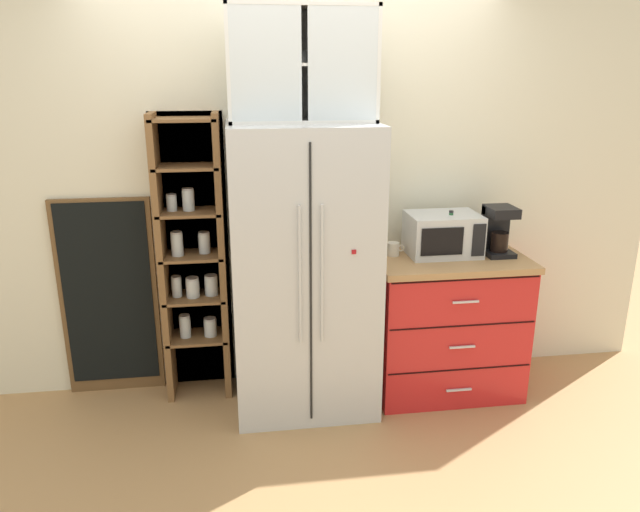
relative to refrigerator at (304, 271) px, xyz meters
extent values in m
plane|color=tan|center=(0.00, -0.01, -0.87)|extent=(10.57, 10.57, 0.00)
cube|color=silver|center=(0.00, 0.39, 0.40)|extent=(4.89, 0.10, 2.55)
cube|color=silver|center=(0.00, 0.00, 0.00)|extent=(0.85, 0.67, 1.74)
cube|color=black|center=(0.00, -0.34, 0.00)|extent=(0.01, 0.01, 1.60)
cylinder|color=silver|center=(-0.06, -0.35, 0.09)|extent=(0.02, 0.02, 0.78)
cylinder|color=silver|center=(0.06, -0.35, 0.09)|extent=(0.02, 0.02, 0.78)
cube|color=#A8161C|center=(0.24, -0.34, 0.21)|extent=(0.02, 0.01, 0.02)
cube|color=brown|center=(-0.66, 0.36, 0.02)|extent=(0.44, 0.04, 1.79)
cube|color=brown|center=(-0.85, 0.21, 0.02)|extent=(0.04, 0.26, 1.79)
cube|color=brown|center=(-0.48, 0.21, 0.02)|extent=(0.04, 0.26, 1.79)
cube|color=brown|center=(-0.66, 0.21, -0.49)|extent=(0.38, 0.26, 0.02)
cylinder|color=silver|center=(-0.74, 0.20, -0.41)|extent=(0.07, 0.07, 0.14)
cylinder|color=#B77A38|center=(-0.74, 0.20, -0.43)|extent=(0.06, 0.06, 0.09)
cylinder|color=#B2B2B7|center=(-0.74, 0.20, -0.33)|extent=(0.07, 0.07, 0.01)
cylinder|color=silver|center=(-0.58, 0.20, -0.42)|extent=(0.08, 0.08, 0.11)
cylinder|color=white|center=(-0.58, 0.20, -0.44)|extent=(0.07, 0.07, 0.07)
cylinder|color=#B2B2B7|center=(-0.58, 0.20, -0.36)|extent=(0.08, 0.08, 0.01)
cube|color=brown|center=(-0.66, 0.21, -0.21)|extent=(0.38, 0.26, 0.02)
cylinder|color=silver|center=(-0.77, 0.21, -0.14)|extent=(0.06, 0.06, 0.12)
cylinder|color=#382316|center=(-0.77, 0.21, -0.16)|extent=(0.05, 0.05, 0.08)
cylinder|color=#B2B2B7|center=(-0.77, 0.21, -0.08)|extent=(0.06, 0.06, 0.01)
cylinder|color=silver|center=(-0.67, 0.19, -0.15)|extent=(0.08, 0.08, 0.12)
cylinder|color=#CCB78C|center=(-0.67, 0.19, -0.16)|extent=(0.07, 0.07, 0.08)
cylinder|color=#B2B2B7|center=(-0.67, 0.19, -0.08)|extent=(0.08, 0.08, 0.01)
cylinder|color=silver|center=(-0.56, 0.21, -0.15)|extent=(0.08, 0.08, 0.12)
cylinder|color=brown|center=(-0.56, 0.21, -0.16)|extent=(0.07, 0.07, 0.08)
cylinder|color=#B2B2B7|center=(-0.56, 0.21, -0.08)|extent=(0.08, 0.08, 0.01)
cube|color=brown|center=(-0.66, 0.21, 0.06)|extent=(0.38, 0.26, 0.02)
cylinder|color=silver|center=(-0.75, 0.19, 0.14)|extent=(0.07, 0.07, 0.14)
cylinder|color=#E0C67F|center=(-0.75, 0.19, 0.12)|extent=(0.06, 0.06, 0.09)
cylinder|color=#B2B2B7|center=(-0.75, 0.19, 0.21)|extent=(0.07, 0.07, 0.01)
cylinder|color=silver|center=(-0.59, 0.23, 0.13)|extent=(0.07, 0.07, 0.12)
cylinder|color=#2D2D2D|center=(-0.59, 0.23, 0.11)|extent=(0.06, 0.06, 0.08)
cylinder|color=#B2B2B7|center=(-0.59, 0.23, 0.20)|extent=(0.07, 0.07, 0.01)
cube|color=brown|center=(-0.66, 0.21, 0.33)|extent=(0.38, 0.26, 0.02)
cylinder|color=silver|center=(-0.77, 0.22, 0.39)|extent=(0.06, 0.06, 0.09)
cylinder|color=white|center=(-0.77, 0.22, 0.37)|extent=(0.05, 0.05, 0.06)
cylinder|color=#B2B2B7|center=(-0.77, 0.22, 0.44)|extent=(0.06, 0.06, 0.01)
cylinder|color=silver|center=(-0.67, 0.21, 0.40)|extent=(0.07, 0.07, 0.12)
cylinder|color=beige|center=(-0.67, 0.21, 0.39)|extent=(0.06, 0.06, 0.08)
cylinder|color=#B2B2B7|center=(-0.67, 0.21, 0.47)|extent=(0.07, 0.07, 0.01)
cube|color=brown|center=(-0.66, 0.21, 0.61)|extent=(0.38, 0.26, 0.02)
cube|color=brown|center=(-0.66, 0.21, 0.88)|extent=(0.38, 0.26, 0.02)
cube|color=red|center=(0.92, 0.04, -0.44)|extent=(0.92, 0.60, 0.87)
cube|color=tan|center=(0.92, 0.04, 0.02)|extent=(0.95, 0.63, 0.04)
cube|color=black|center=(0.92, -0.27, -0.59)|extent=(0.90, 0.00, 0.01)
cube|color=silver|center=(0.92, -0.28, -0.73)|extent=(0.16, 0.01, 0.01)
cube|color=black|center=(0.92, -0.27, -0.30)|extent=(0.90, 0.00, 0.01)
cube|color=silver|center=(0.92, -0.28, -0.44)|extent=(0.16, 0.01, 0.01)
cube|color=black|center=(0.92, -0.27, -0.01)|extent=(0.90, 0.00, 0.01)
cube|color=silver|center=(0.92, -0.28, -0.15)|extent=(0.16, 0.01, 0.01)
cube|color=silver|center=(0.89, 0.09, 0.17)|extent=(0.44, 0.32, 0.26)
cube|color=black|center=(0.83, -0.08, 0.17)|extent=(0.26, 0.01, 0.17)
cube|color=black|center=(1.06, -0.08, 0.17)|extent=(0.08, 0.01, 0.20)
cube|color=black|center=(1.23, 0.02, 0.05)|extent=(0.17, 0.20, 0.03)
cube|color=black|center=(1.23, 0.09, 0.19)|extent=(0.17, 0.06, 0.30)
cube|color=black|center=(1.23, 0.02, 0.32)|extent=(0.17, 0.20, 0.06)
cylinder|color=black|center=(1.23, 0.01, 0.13)|extent=(0.11, 0.11, 0.12)
cylinder|color=silver|center=(0.58, 0.10, 0.08)|extent=(0.08, 0.08, 0.08)
torus|color=silver|center=(0.63, 0.10, 0.08)|extent=(0.05, 0.01, 0.05)
cylinder|color=red|center=(0.92, -0.02, 0.09)|extent=(0.08, 0.08, 0.10)
torus|color=red|center=(0.98, -0.02, 0.09)|extent=(0.05, 0.01, 0.05)
cylinder|color=#285B33|center=(0.92, 0.05, 0.14)|extent=(0.07, 0.07, 0.21)
cone|color=#285B33|center=(0.92, 0.05, 0.25)|extent=(0.07, 0.07, 0.04)
cylinder|color=#285B33|center=(0.92, 0.05, 0.28)|extent=(0.03, 0.03, 0.07)
cylinder|color=black|center=(0.92, 0.05, 0.32)|extent=(0.03, 0.03, 0.01)
cylinder|color=brown|center=(0.92, 0.12, 0.12)|extent=(0.06, 0.06, 0.16)
cone|color=brown|center=(0.92, 0.12, 0.21)|extent=(0.06, 0.06, 0.04)
cylinder|color=brown|center=(0.92, 0.12, 0.24)|extent=(0.02, 0.02, 0.07)
cylinder|color=black|center=(0.92, 0.12, 0.28)|extent=(0.03, 0.03, 0.01)
cube|color=silver|center=(0.00, 0.17, 1.18)|extent=(0.81, 0.02, 0.61)
cube|color=silver|center=(0.00, 0.02, 1.48)|extent=(0.81, 0.32, 0.02)
cube|color=silver|center=(0.00, 0.02, 0.88)|extent=(0.81, 0.32, 0.02)
cube|color=silver|center=(-0.40, 0.02, 1.18)|extent=(0.02, 0.32, 0.61)
cube|color=silver|center=(0.40, 0.02, 1.18)|extent=(0.02, 0.32, 0.61)
cube|color=silver|center=(0.00, 0.02, 1.18)|extent=(0.78, 0.30, 0.02)
cube|color=silver|center=(-0.20, -0.13, 1.18)|extent=(0.37, 0.01, 0.57)
cube|color=silver|center=(0.20, -0.13, 1.18)|extent=(0.37, 0.01, 0.57)
cylinder|color=silver|center=(-0.28, 0.02, 0.89)|extent=(0.05, 0.05, 0.00)
cylinder|color=silver|center=(-0.28, 0.02, 0.93)|extent=(0.01, 0.01, 0.07)
cone|color=silver|center=(-0.28, 0.02, 0.99)|extent=(0.06, 0.06, 0.05)
cylinder|color=silver|center=(0.28, 0.02, 0.89)|extent=(0.05, 0.05, 0.00)
cylinder|color=silver|center=(0.28, 0.02, 0.93)|extent=(0.01, 0.01, 0.07)
cone|color=silver|center=(0.28, 0.02, 0.99)|extent=(0.06, 0.06, 0.05)
cylinder|color=white|center=(-0.24, 0.02, 1.22)|extent=(0.06, 0.06, 0.07)
cylinder|color=white|center=(0.00, 0.02, 1.22)|extent=(0.06, 0.06, 0.07)
cylinder|color=white|center=(0.24, 0.02, 1.22)|extent=(0.06, 0.06, 0.07)
cube|color=brown|center=(-1.21, 0.32, -0.23)|extent=(0.60, 0.04, 1.28)
cube|color=black|center=(-1.21, 0.30, -0.20)|extent=(0.54, 0.01, 1.18)
camera|label=1|loc=(-0.39, -3.38, 1.16)|focal=33.63mm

